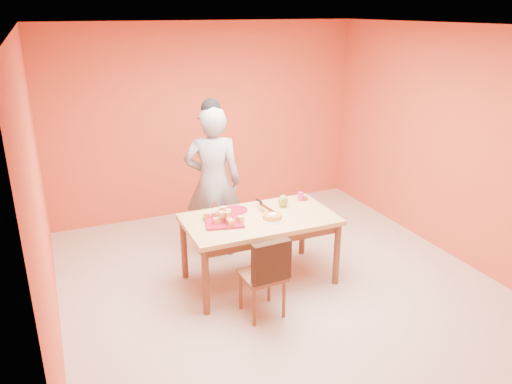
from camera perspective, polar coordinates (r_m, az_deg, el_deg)
name	(u,v)px	position (r m, az deg, el deg)	size (l,w,h in m)	color
floor	(282,288)	(5.51, 3.04, -10.91)	(5.00, 5.00, 0.00)	beige
ceiling	(288,26)	(4.71, 3.68, 18.42)	(5.00, 5.00, 0.00)	silver
wall_back	(207,120)	(7.19, -5.65, 8.15)	(4.50, 4.50, 0.00)	#DA4D32
wall_left	(40,202)	(4.47, -23.48, -1.09)	(5.00, 5.00, 0.00)	#DA4D32
wall_right	(459,146)	(6.25, 22.21, 4.88)	(5.00, 5.00, 0.00)	#DA4D32
dining_table	(260,225)	(5.34, 0.41, -3.84)	(1.60, 0.90, 0.76)	tan
dining_chair	(263,274)	(4.86, 0.79, -9.36)	(0.41, 0.47, 0.86)	brown
pastry_pile	(224,215)	(5.17, -3.73, -2.66)	(0.35, 0.35, 0.11)	tan
person	(213,183)	(5.90, -4.93, 1.07)	(0.67, 0.44, 1.83)	gray
pastry_platter	(224,221)	(5.19, -3.71, -3.35)	(0.39, 0.39, 0.02)	maroon
red_dinner_plate	(236,210)	(5.48, -2.35, -2.07)	(0.26, 0.26, 0.02)	maroon
white_cake_plate	(272,219)	(5.25, 1.88, -3.11)	(0.26, 0.26, 0.01)	white
sponge_cake	(272,216)	(5.24, 1.89, -2.81)	(0.21, 0.21, 0.05)	gold
cake_server	(266,208)	(5.38, 1.17, -1.80)	(0.05, 0.28, 0.01)	silver
egg_ornament	(283,201)	(5.56, 3.13, -1.03)	(0.11, 0.09, 0.14)	olive
magenta_glass	(301,196)	(5.78, 5.11, -0.50)	(0.07, 0.07, 0.10)	#C61D78
checker_tin	(304,198)	(5.81, 5.47, -0.73)	(0.10, 0.10, 0.03)	#3E1D11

